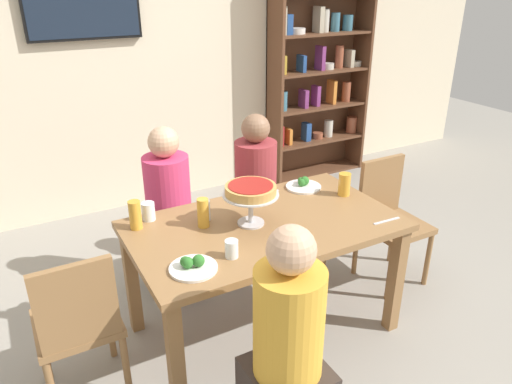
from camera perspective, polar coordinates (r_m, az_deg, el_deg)
name	(u,v)px	position (r m, az deg, el deg)	size (l,w,h in m)	color
ground_plane	(264,327)	(3.12, 0.92, -15.73)	(12.00, 12.00, 0.00)	gray
rear_partition	(140,52)	(4.47, -13.62, 15.90)	(8.00, 0.12, 2.80)	beige
dining_table	(264,238)	(2.75, 1.01, -5.44)	(1.50, 0.87, 0.74)	olive
bookshelf	(318,68)	(5.12, 7.33, 14.42)	(1.10, 0.30, 2.21)	brown
television	(82,5)	(4.25, -19.92, 20.11)	(0.89, 0.05, 0.52)	black
diner_far_left	(170,220)	(3.31, -10.16, -3.33)	(0.34, 0.34, 1.15)	#382D28
diner_far_right	(256,202)	(3.53, -0.04, -1.14)	(0.34, 0.34, 1.15)	#382D28
diner_near_left	(287,361)	(2.20, 3.74, -19.37)	(0.34, 0.34, 1.15)	#382D28
chair_head_west	(78,322)	(2.55, -20.37, -14.28)	(0.40, 0.40, 0.87)	olive
chair_head_east	(389,215)	(3.48, 15.47, -2.62)	(0.40, 0.40, 0.87)	olive
deep_dish_pizza_stand	(251,193)	(2.61, -0.64, -0.06)	(0.31, 0.31, 0.24)	silver
salad_plate_near_diner	(303,185)	(3.15, 5.64, 0.84)	(0.23, 0.23, 0.07)	white
salad_plate_far_diner	(193,266)	(2.31, -7.53, -8.64)	(0.23, 0.23, 0.07)	white
beer_glass_amber_tall	(203,213)	(2.65, -6.30, -2.47)	(0.06, 0.06, 0.17)	gold
beer_glass_amber_short	(344,184)	(3.06, 10.44, 0.90)	(0.08, 0.08, 0.14)	gold
beer_glass_amber_spare	(135,215)	(2.69, -14.14, -2.66)	(0.07, 0.07, 0.16)	gold
water_glass_clear_near	(232,249)	(2.37, -2.91, -6.75)	(0.07, 0.07, 0.09)	white
water_glass_clear_far	(148,211)	(2.78, -12.64, -2.25)	(0.07, 0.07, 0.10)	white
water_glass_clear_spare	(204,210)	(2.73, -6.17, -2.18)	(0.07, 0.07, 0.12)	white
cutlery_fork_near	(267,193)	(3.06, 1.29, -0.14)	(0.18, 0.02, 0.01)	silver
cutlery_knife_near	(387,221)	(2.82, 15.25, -3.32)	(0.18, 0.02, 0.01)	silver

